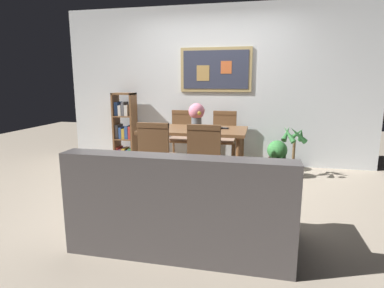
{
  "coord_description": "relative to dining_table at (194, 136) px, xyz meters",
  "views": [
    {
      "loc": [
        0.78,
        -3.71,
        1.39
      ],
      "look_at": [
        -0.01,
        -0.1,
        0.65
      ],
      "focal_mm": 29.63,
      "sensor_mm": 36.0,
      "label": 1
    }
  ],
  "objects": [
    {
      "name": "ground_plane",
      "position": [
        0.13,
        -0.6,
        -0.63
      ],
      "size": [
        12.0,
        12.0,
        0.0
      ],
      "primitive_type": "plane",
      "color": "tan"
    },
    {
      "name": "wall_back_with_painting",
      "position": [
        0.13,
        1.04,
        0.68
      ],
      "size": [
        5.2,
        0.14,
        2.6
      ],
      "color": "silver",
      "rests_on": "ground_plane"
    },
    {
      "name": "dining_table",
      "position": [
        0.0,
        0.0,
        0.0
      ],
      "size": [
        1.46,
        0.83,
        0.73
      ],
      "color": "brown",
      "rests_on": "ground_plane"
    },
    {
      "name": "dining_chair_far_left",
      "position": [
        -0.36,
        0.71,
        -0.09
      ],
      "size": [
        0.4,
        0.41,
        0.91
      ],
      "color": "brown",
      "rests_on": "ground_plane"
    },
    {
      "name": "dining_chair_near_left",
      "position": [
        -0.32,
        -0.73,
        -0.09
      ],
      "size": [
        0.4,
        0.41,
        0.91
      ],
      "color": "brown",
      "rests_on": "ground_plane"
    },
    {
      "name": "dining_chair_near_right",
      "position": [
        0.29,
        -0.77,
        -0.09
      ],
      "size": [
        0.4,
        0.41,
        0.91
      ],
      "color": "brown",
      "rests_on": "ground_plane"
    },
    {
      "name": "dining_chair_far_right",
      "position": [
        0.33,
        0.74,
        -0.09
      ],
      "size": [
        0.4,
        0.41,
        0.91
      ],
      "color": "brown",
      "rests_on": "ground_plane"
    },
    {
      "name": "leather_couch",
      "position": [
        0.29,
        -1.85,
        -0.32
      ],
      "size": [
        1.8,
        0.84,
        0.84
      ],
      "color": "#514C4C",
      "rests_on": "ground_plane"
    },
    {
      "name": "bookshelf",
      "position": [
        -1.4,
        0.77,
        -0.08
      ],
      "size": [
        0.36,
        0.28,
        1.19
      ],
      "color": "brown",
      "rests_on": "ground_plane"
    },
    {
      "name": "potted_ivy",
      "position": [
        1.18,
        0.71,
        -0.38
      ],
      "size": [
        0.31,
        0.32,
        0.52
      ],
      "color": "brown",
      "rests_on": "ground_plane"
    },
    {
      "name": "potted_palm",
      "position": [
        1.39,
        0.39,
        -0.33
      ],
      "size": [
        0.38,
        0.38,
        0.78
      ],
      "color": "#B2ADA3",
      "rests_on": "ground_plane"
    },
    {
      "name": "flower_vase",
      "position": [
        0.03,
        0.01,
        0.31
      ],
      "size": [
        0.23,
        0.22,
        0.36
      ],
      "color": "slate",
      "rests_on": "dining_table"
    },
    {
      "name": "tv_remote",
      "position": [
        0.4,
        0.08,
        0.11
      ],
      "size": [
        0.16,
        0.05,
        0.02
      ],
      "color": "black",
      "rests_on": "dining_table"
    }
  ]
}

